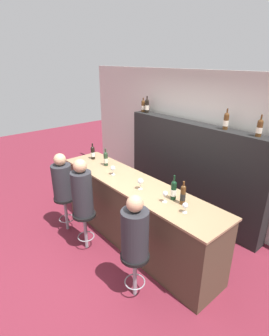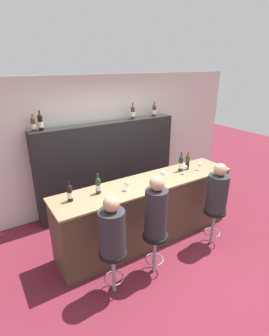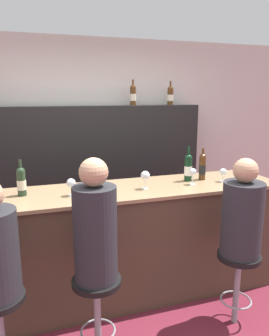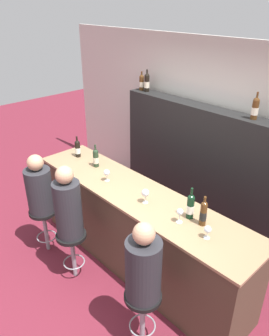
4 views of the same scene
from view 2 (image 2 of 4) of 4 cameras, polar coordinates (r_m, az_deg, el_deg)
ground_plane at (r=4.45m, az=5.30°, el=-16.98°), size 16.00×16.00×0.00m
wall_back at (r=5.31m, az=-6.86°, el=5.50°), size 6.40×0.05×2.60m
bar_counter at (r=4.35m, az=2.94°, el=-9.33°), size 3.07×0.68×1.06m
back_bar_cabinet at (r=5.25m, az=-5.57°, el=0.49°), size 2.88×0.28×1.75m
wine_bottle_counter_0 at (r=3.60m, az=-13.91°, el=-5.26°), size 0.07×0.07×0.30m
wine_bottle_counter_1 at (r=3.73m, az=-7.92°, el=-3.77°), size 0.07×0.07×0.31m
wine_bottle_counter_2 at (r=4.52m, az=10.03°, el=0.96°), size 0.08×0.08×0.34m
wine_bottle_counter_3 at (r=4.62m, az=11.47°, el=1.30°), size 0.07×0.07×0.32m
wine_bottle_backbar_0 at (r=4.56m, az=-21.16°, el=8.87°), size 0.08×0.08×0.28m
wine_bottle_backbar_1 at (r=4.57m, az=-19.79°, el=9.32°), size 0.08×0.08×0.33m
wine_bottle_backbar_2 at (r=5.25m, az=-0.36°, el=12.02°), size 0.08×0.08×0.32m
wine_bottle_backbar_3 at (r=5.54m, az=4.33°, el=12.42°), size 0.08×0.08×0.31m
wine_glass_0 at (r=3.79m, az=-1.67°, el=-3.41°), size 0.08×0.08×0.15m
wine_glass_1 at (r=4.13m, az=6.15°, el=-1.13°), size 0.08×0.08×0.17m
wine_glass_2 at (r=4.42m, az=10.98°, el=0.13°), size 0.07×0.07×0.16m
wine_glass_3 at (r=4.65m, az=13.91°, el=0.68°), size 0.07×0.07×0.13m
bar_stool_left at (r=3.49m, az=-4.65°, el=-19.49°), size 0.35×0.35×0.63m
guest_seated_left at (r=3.20m, az=-4.91°, el=-13.15°), size 0.32×0.32×0.77m
bar_stool_middle at (r=3.76m, az=4.45°, el=-15.97°), size 0.35×0.35×0.63m
guest_seated_middle at (r=3.46m, az=4.70°, el=-9.13°), size 0.30×0.30×0.86m
bar_stool_right at (r=4.45m, az=16.90°, el=-10.34°), size 0.35×0.35×0.63m
guest_seated_right at (r=4.22m, az=17.61°, el=-4.79°), size 0.32×0.32×0.79m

